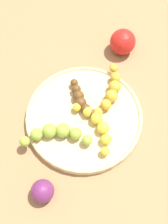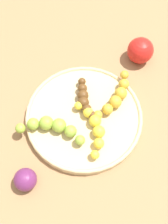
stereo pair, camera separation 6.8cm
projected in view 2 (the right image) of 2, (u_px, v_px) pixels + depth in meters
name	position (u px, v px, depth m)	size (l,w,h in m)	color
ground_plane	(84.00, 119.00, 0.72)	(2.40, 2.40, 0.00)	#936D47
fruit_bowl	(84.00, 117.00, 0.71)	(0.29, 0.29, 0.02)	#D1B784
banana_green	(52.00, 127.00, 0.67)	(0.08, 0.16, 0.03)	#8CAD38
banana_yellow	(94.00, 127.00, 0.67)	(0.15, 0.07, 0.03)	yellow
banana_spotted	(116.00, 97.00, 0.71)	(0.13, 0.10, 0.03)	gold
banana_overripe	(83.00, 99.00, 0.70)	(0.12, 0.05, 0.03)	#593819
plum_purple	(25.00, 180.00, 0.62)	(0.05, 0.05, 0.05)	#662659
apple_red	(140.00, 51.00, 0.77)	(0.07, 0.07, 0.07)	red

